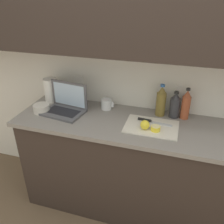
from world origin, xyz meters
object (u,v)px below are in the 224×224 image
object	(u,v)px
paper_towel_roll	(51,90)
measuring_cup	(106,104)
lemon_whole_beside	(145,125)
knife	(149,121)
bottle_oil_tall	(175,106)
laptop	(66,105)
bottle_green_soda	(186,105)
lemon_half_cut	(156,128)
bowl_white	(42,108)
bottle_water_clear	(161,101)
cutting_board	(151,127)

from	to	relation	value
paper_towel_roll	measuring_cup	bearing A→B (deg)	-0.82
lemon_whole_beside	paper_towel_roll	distance (m)	0.98
knife	lemon_whole_beside	size ratio (longest dim) A/B	3.87
bottle_oil_tall	measuring_cup	size ratio (longest dim) A/B	1.98
laptop	knife	distance (m)	0.73
knife	bottle_green_soda	distance (m)	0.33
lemon_whole_beside	measuring_cup	size ratio (longest dim) A/B	0.62
lemon_whole_beside	measuring_cup	xyz separation A→B (m)	(-0.39, 0.25, 0.00)
lemon_half_cut	laptop	bearing A→B (deg)	172.88
knife	bottle_green_soda	world-z (taller)	bottle_green_soda
measuring_cup	lemon_half_cut	bearing A→B (deg)	-27.95
lemon_half_cut	bowl_white	bearing A→B (deg)	178.34
laptop	knife	size ratio (longest dim) A/B	1.36
knife	bottle_water_clear	bearing A→B (deg)	73.17
laptop	knife	world-z (taller)	laptop
laptop	cutting_board	size ratio (longest dim) A/B	0.92
lemon_half_cut	bowl_white	xyz separation A→B (m)	(-0.99, 0.03, 0.01)
cutting_board	knife	distance (m)	0.07
lemon_half_cut	paper_towel_roll	bearing A→B (deg)	165.78
laptop	paper_towel_roll	size ratio (longest dim) A/B	1.69
laptop	bottle_green_soda	xyz separation A→B (m)	(0.99, 0.18, 0.06)
bottle_green_soda	bottle_oil_tall	bearing A→B (deg)	180.00
laptop	bowl_white	xyz separation A→B (m)	(-0.20, -0.07, -0.03)
knife	bottle_oil_tall	distance (m)	0.26
laptop	lemon_whole_beside	world-z (taller)	laptop
measuring_cup	bottle_water_clear	bearing A→B (deg)	3.11
cutting_board	paper_towel_roll	size ratio (longest dim) A/B	1.84
bottle_oil_tall	measuring_cup	bearing A→B (deg)	-177.51
bottle_water_clear	measuring_cup	size ratio (longest dim) A/B	2.40
bottle_oil_tall	bottle_water_clear	xyz separation A→B (m)	(-0.12, 0.00, 0.02)
bottle_oil_tall	paper_towel_roll	bearing A→B (deg)	-179.11
bottle_green_soda	laptop	bearing A→B (deg)	-169.87
lemon_half_cut	knife	bearing A→B (deg)	122.16
cutting_board	lemon_whole_beside	xyz separation A→B (m)	(-0.04, -0.06, 0.04)
laptop	bottle_green_soda	size ratio (longest dim) A/B	1.41
cutting_board	measuring_cup	distance (m)	0.48
laptop	cutting_board	xyz separation A→B (m)	(0.75, -0.05, -0.06)
knife	lemon_half_cut	bearing A→B (deg)	-52.26
bottle_water_clear	bowl_white	world-z (taller)	bottle_water_clear
knife	measuring_cup	xyz separation A→B (m)	(-0.40, 0.14, 0.03)
bottle_oil_tall	paper_towel_roll	xyz separation A→B (m)	(-1.13, -0.02, 0.01)
bottle_green_soda	measuring_cup	distance (m)	0.67
laptop	knife	bearing A→B (deg)	9.01
knife	cutting_board	bearing A→B (deg)	-57.60
laptop	bottle_oil_tall	bearing A→B (deg)	18.83
lemon_whole_beside	bottle_green_soda	size ratio (longest dim) A/B	0.27
knife	bowl_white	bearing A→B (deg)	-169.06
paper_towel_roll	cutting_board	bearing A→B (deg)	-11.81
bowl_white	paper_towel_roll	xyz separation A→B (m)	(-0.03, 0.23, 0.08)
lemon_half_cut	lemon_whole_beside	xyz separation A→B (m)	(-0.08, -0.00, 0.02)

